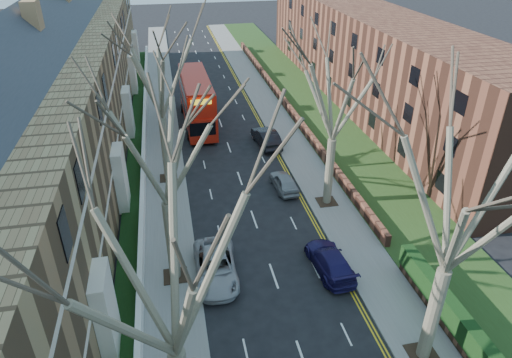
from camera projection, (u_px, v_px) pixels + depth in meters
pavement_left at (162, 127)px, 46.40m from camera, size 3.00×102.00×0.12m
pavement_right at (276, 118)px, 48.47m from camera, size 3.00×102.00×0.12m
terrace_left at (58, 109)px, 35.56m from camera, size 9.70×78.00×13.60m
flats_right at (368, 57)px, 51.43m from camera, size 13.97×54.00×10.00m
front_wall_left at (144, 158)px, 39.01m from camera, size 0.30×78.00×1.00m
grass_verge_right at (317, 114)px, 49.20m from camera, size 6.00×102.00×0.06m
tree_left_mid at (164, 257)px, 13.62m from camera, size 10.50×10.50×14.71m
tree_left_far at (159, 134)px, 22.31m from camera, size 10.15×10.15×14.22m
tree_left_dist at (156, 62)px, 32.39m from camera, size 10.50×10.50×14.71m
tree_right_mid at (467, 186)px, 17.30m from camera, size 10.50×10.50×14.71m
tree_right_far at (337, 82)px, 29.39m from camera, size 10.15×10.15×14.22m
double_decker_bus at (197, 102)px, 46.09m from camera, size 3.09×11.67×4.84m
car_left_far at (215, 267)px, 26.61m from camera, size 2.67×5.40×1.47m
car_right_near at (330, 261)px, 27.14m from camera, size 2.18×4.79×1.36m
car_right_mid at (284, 182)px, 35.41m from camera, size 1.77×3.90×1.30m
car_right_far at (266, 137)px, 42.38m from camera, size 2.15×4.90×1.57m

